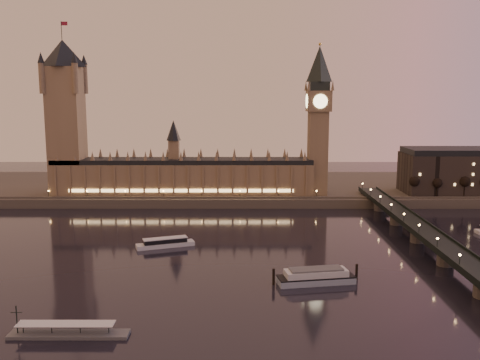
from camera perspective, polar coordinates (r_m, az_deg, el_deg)
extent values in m
plane|color=black|center=(260.12, -0.03, -7.77)|extent=(700.00, 700.00, 0.00)
cube|color=#423D35|center=(421.24, 4.09, -0.81)|extent=(560.00, 130.00, 6.00)
cube|color=brown|center=(376.66, -6.10, 0.13)|extent=(180.00, 26.00, 22.00)
cube|color=black|center=(374.90, -6.13, 2.03)|extent=(180.00, 22.00, 3.20)
cube|color=#FFCC7F|center=(364.43, -6.31, -1.14)|extent=(153.00, 0.25, 2.20)
cube|color=brown|center=(389.81, -18.00, 4.92)|extent=(22.00, 22.00, 88.00)
cone|color=black|center=(389.91, -18.39, 12.71)|extent=(31.68, 31.68, 18.00)
cylinder|color=black|center=(391.25, -18.51, 14.90)|extent=(0.44, 0.44, 12.00)
cube|color=maroon|center=(391.09, -18.22, 15.58)|extent=(4.00, 0.15, 2.50)
cube|color=brown|center=(375.93, 8.27, 2.84)|extent=(13.00, 13.00, 58.00)
cube|color=brown|center=(373.75, 8.39, 8.33)|extent=(16.00, 16.00, 14.00)
cylinder|color=#FFEAA5|center=(365.66, 8.58, 8.31)|extent=(9.60, 0.35, 9.60)
cylinder|color=#FFEAA5|center=(372.66, 7.14, 8.35)|extent=(0.35, 9.60, 9.60)
cube|color=black|center=(373.76, 8.43, 9.86)|extent=(13.00, 13.00, 6.00)
cone|color=black|center=(374.27, 8.48, 12.16)|extent=(17.68, 17.68, 24.00)
sphere|color=gold|center=(375.20, 8.53, 14.14)|extent=(2.00, 2.00, 2.00)
cube|color=black|center=(273.69, 19.71, -5.73)|extent=(13.00, 260.00, 2.00)
cube|color=black|center=(271.28, 18.47, -5.46)|extent=(0.60, 260.00, 1.00)
cube|color=black|center=(275.50, 20.97, -5.38)|extent=(0.60, 260.00, 1.00)
cylinder|color=black|center=(382.59, 18.12, -1.11)|extent=(0.70, 0.70, 9.15)
sphere|color=black|center=(381.81, 18.16, -0.41)|extent=(6.10, 6.10, 6.10)
cylinder|color=black|center=(387.98, 20.42, -1.10)|extent=(0.70, 0.70, 9.15)
sphere|color=black|center=(387.21, 20.46, -0.40)|extent=(6.10, 6.10, 6.10)
cylinder|color=black|center=(393.97, 22.66, -1.08)|extent=(0.70, 0.70, 9.15)
sphere|color=black|center=(393.21, 22.70, -0.40)|extent=(6.10, 6.10, 6.10)
cube|color=silver|center=(272.31, -7.96, -6.85)|extent=(29.33, 15.61, 2.12)
cube|color=black|center=(271.74, -7.97, -6.42)|extent=(21.87, 12.03, 2.12)
cube|color=silver|center=(271.40, -7.98, -6.17)|extent=(22.50, 12.46, 0.39)
cube|color=#90A1B7|center=(222.24, 8.10, -10.52)|extent=(32.23, 13.97, 2.53)
cube|color=black|center=(221.74, 8.11, -10.15)|extent=(32.23, 13.97, 0.49)
cube|color=silver|center=(221.25, 8.12, -9.78)|extent=(26.30, 12.01, 2.53)
cube|color=#595B5E|center=(220.74, 8.12, -9.39)|extent=(22.30, 10.39, 0.68)
cylinder|color=black|center=(217.97, 3.61, -10.27)|extent=(1.07, 1.07, 6.63)
cylinder|color=black|center=(228.30, 12.33, -9.56)|extent=(1.07, 1.07, 6.63)
cube|color=#595B5E|center=(184.13, -17.77, -15.41)|extent=(37.89, 6.31, 1.08)
cube|color=silver|center=(182.97, -18.10, -14.37)|extent=(30.67, 5.41, 0.27)
cylinder|color=black|center=(187.61, -22.71, -13.54)|extent=(0.36, 0.36, 9.02)
cylinder|color=black|center=(186.78, -22.75, -12.90)|extent=(3.61, 0.22, 0.22)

